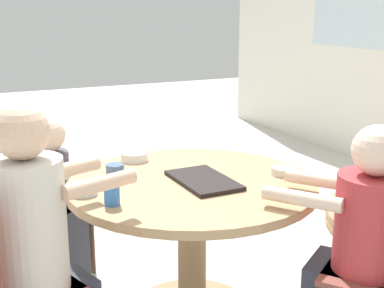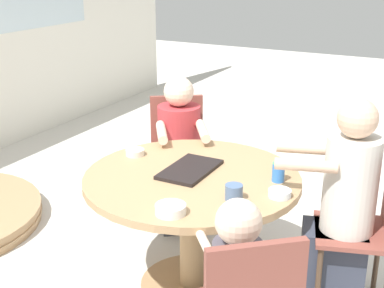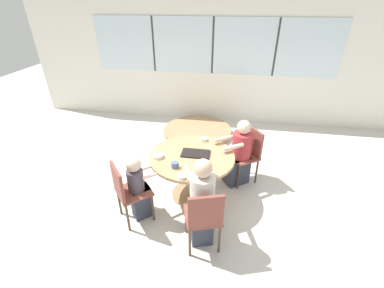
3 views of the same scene
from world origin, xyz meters
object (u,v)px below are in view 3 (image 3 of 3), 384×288
chair_for_man_blue_shirt (248,151)px  person_woman_green_shirt (202,205)px  sippy_cup (198,171)px  chair_for_woman_green_shirt (204,216)px  person_man_blue_shirt (239,156)px  bowl_white_shallow (204,139)px  coffee_mug (175,165)px  chair_for_toddler (126,189)px  bowl_fruit (182,176)px  folded_table_stack (197,131)px  bowl_cereal (158,156)px  person_toddler (139,189)px

chair_for_man_blue_shirt → person_woman_green_shirt: (-0.56, -1.30, 0.01)m
sippy_cup → chair_for_woman_green_shirt: bearing=-73.5°
person_man_blue_shirt → bowl_white_shallow: (-0.55, -0.00, 0.24)m
coffee_mug → bowl_white_shallow: coffee_mug is taller
bowl_white_shallow → chair_for_toddler: bearing=-128.3°
chair_for_man_blue_shirt → sippy_cup: size_ratio=6.34×
person_man_blue_shirt → bowl_fruit: 1.21m
person_man_blue_shirt → folded_table_stack: bearing=-4.5°
bowl_cereal → chair_for_toddler: bearing=-119.6°
person_man_blue_shirt → person_toddler: bearing=93.3°
bowl_fruit → person_woman_green_shirt: bearing=-43.1°
coffee_mug → person_woman_green_shirt: bearing=-47.6°
person_toddler → bowl_white_shallow: bearing=102.6°
person_woman_green_shirt → bowl_white_shallow: bearing=78.8°
chair_for_toddler → chair_for_man_blue_shirt: bearing=86.7°
person_woman_green_shirt → chair_for_toddler: bearing=154.6°
person_man_blue_shirt → coffee_mug: 1.16m
chair_for_toddler → bowl_cereal: (0.28, 0.50, 0.20)m
sippy_cup → folded_table_stack: (-0.34, 2.40, -0.72)m
bowl_fruit → folded_table_stack: 2.57m
person_woman_green_shirt → folded_table_stack: (-0.43, 2.73, -0.48)m
chair_for_woman_green_shirt → person_woman_green_shirt: (-0.05, 0.15, 0.01)m
person_man_blue_shirt → coffee_mug: person_man_blue_shirt is taller
sippy_cup → bowl_fruit: sippy_cup is taller
chair_for_woman_green_shirt → bowl_cereal: size_ratio=6.09×
coffee_mug → folded_table_stack: (-0.03, 2.29, -0.69)m
coffee_mug → bowl_fruit: coffee_mug is taller
chair_for_woman_green_shirt → folded_table_stack: size_ratio=0.60×
person_toddler → bowl_white_shallow: 1.24m
person_toddler → folded_table_stack: (0.42, 2.49, -0.40)m
chair_for_man_blue_shirt → folded_table_stack: chair_for_man_blue_shirt is taller
coffee_mug → bowl_cereal: (-0.28, 0.20, -0.02)m
chair_for_woman_green_shirt → bowl_white_shallow: (-0.17, 1.36, 0.20)m
chair_for_toddler → person_toddler: 0.17m
chair_for_man_blue_shirt → sippy_cup: 1.21m
sippy_cup → person_man_blue_shirt: bearing=59.5°
chair_for_toddler → person_woman_green_shirt: size_ratio=0.75×
coffee_mug → bowl_white_shallow: size_ratio=0.84×
bowl_white_shallow → bowl_cereal: bearing=-134.7°
person_man_blue_shirt → bowl_cereal: (-1.11, -0.57, 0.24)m
person_woman_green_shirt → sippy_cup: (-0.10, 0.33, 0.23)m
person_woman_green_shirt → bowl_white_shallow: (-0.12, 1.21, 0.18)m
person_toddler → sippy_cup: bearing=55.9°
chair_for_toddler → folded_table_stack: chair_for_toddler is taller
chair_for_woman_green_shirt → bowl_fruit: chair_for_woman_green_shirt is taller
person_man_blue_shirt → bowl_fruit: size_ratio=9.38×
person_woman_green_shirt → folded_table_stack: 2.81m
person_woman_green_shirt → coffee_mug: (-0.41, 0.44, 0.20)m
chair_for_toddler → person_toddler: person_toddler is taller
bowl_fruit → chair_for_man_blue_shirt: bearing=51.4°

